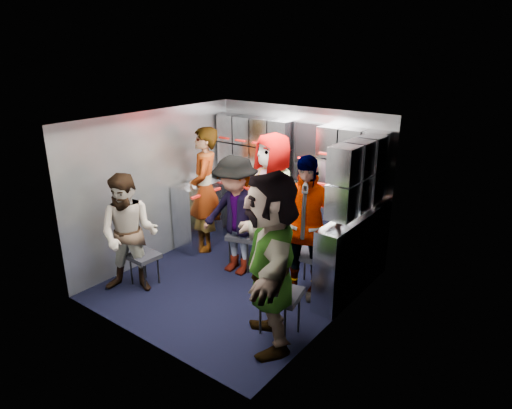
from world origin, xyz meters
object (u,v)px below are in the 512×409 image
Objects in this scene: jump_seat_near_right at (280,296)px; attendant_arc_c at (273,199)px; attendant_arc_a at (129,234)px; attendant_arc_e at (270,261)px; attendant_standing at (205,190)px; jump_seat_near_left at (144,258)px; jump_seat_center at (279,230)px; attendant_arc_b at (236,216)px; jump_seat_mid_right at (311,256)px; attendant_arc_d at (304,228)px; jump_seat_mid_left at (244,237)px.

attendant_arc_c is at bearing 127.83° from jump_seat_near_right.
attendant_arc_e is at bearing -28.25° from attendant_arc_a.
attendant_standing reaches higher than jump_seat_near_right.
jump_seat_near_right is 1.79m from attendant_arc_c.
jump_seat_near_left is 0.23× the size of attendant_arc_e.
attendant_arc_c is at bearing 59.23° from jump_seat_near_left.
attendant_arc_b is (-0.20, -0.74, 0.40)m from jump_seat_center.
jump_seat_mid_right is 0.27× the size of attendant_arc_c.
attendant_arc_d is at bearing 0.83° from attendant_arc_b.
attendant_arc_e is at bearing -58.43° from jump_seat_center.
jump_seat_center is at bearing 120.54° from attendant_arc_d.
attendant_arc_d is at bearing 43.14° from attendant_standing.
jump_seat_near_right is 0.27× the size of attendant_arc_c.
jump_seat_mid_left is 0.59m from jump_seat_center.
jump_seat_mid_left is 0.29× the size of attendant_arc_e.
attendant_arc_d is (1.73, 1.01, 0.51)m from jump_seat_near_left.
attendant_arc_c reaches higher than jump_seat_near_left.
attendant_standing is 1.04× the size of attendant_arc_d.
attendant_arc_e is at bearing 19.88° from attendant_standing.
attendant_arc_c reaches higher than jump_seat_near_right.
jump_seat_mid_left is 1.12m from attendant_arc_d.
attendant_arc_e is at bearing -78.77° from jump_seat_mid_right.
jump_seat_mid_right is (1.02, 0.03, -0.00)m from jump_seat_mid_left.
jump_seat_mid_right is at bearing 10.78° from attendant_arc_b.
attendant_arc_d is 1.05m from attendant_arc_e.
jump_seat_near_right is 0.33× the size of attendant_arc_a.
attendant_arc_a is (-1.73, -1.37, 0.31)m from jump_seat_mid_right.
attendant_arc_a is (-1.97, -0.34, 0.31)m from jump_seat_near_right.
jump_seat_center is 2.13m from attendant_arc_a.
jump_seat_mid_right is 0.33× the size of attendant_arc_a.
attendant_arc_b is (0.71, 0.97, 0.43)m from jump_seat_near_left.
attendant_arc_a is at bearing -127.75° from attendant_arc_e.
jump_seat_center is at bearing 169.07° from attendant_arc_e.
attendant_arc_c is at bearing 171.95° from attendant_arc_e.
jump_seat_near_left is 2.10m from jump_seat_mid_right.
jump_seat_center is 0.28× the size of attendant_arc_b.
attendant_arc_b is 1.60m from attendant_arc_e.
attendant_arc_e reaches higher than jump_seat_near_right.
attendant_arc_d is at bearing -90.00° from jump_seat_mid_right.
attendant_arc_d reaches higher than attendant_arc_a.
jump_seat_center is (0.20, 0.56, -0.04)m from jump_seat_mid_left.
jump_seat_mid_left is 1.06× the size of jump_seat_mid_right.
attendant_arc_e is at bearing -95.84° from attendant_arc_d.
attendant_arc_a is at bearing -115.73° from jump_seat_center.
jump_seat_center is 0.30× the size of attendant_arc_a.
attendant_arc_d is at bearing 30.20° from jump_seat_near_left.
attendant_arc_b is at bearing -90.00° from jump_seat_mid_left.
jump_seat_near_left is 2.05m from attendant_arc_e.
attendant_standing is (-0.13, 1.29, 0.55)m from jump_seat_near_left.
jump_seat_near_left is 0.83× the size of jump_seat_mid_right.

